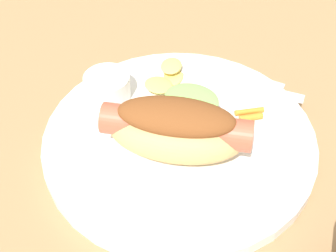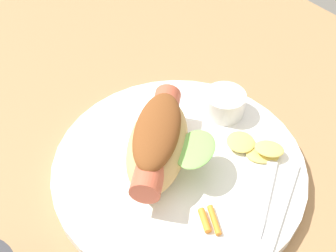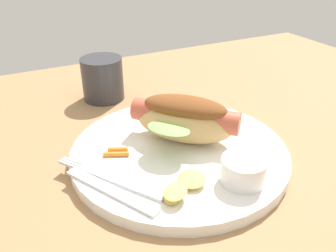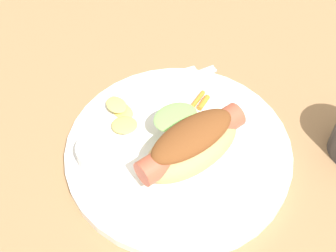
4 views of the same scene
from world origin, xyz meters
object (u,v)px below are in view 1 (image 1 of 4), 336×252
at_px(chips_pile, 167,76).
at_px(plate, 179,139).
at_px(sauce_ramekin, 110,86).
at_px(knife, 232,73).
at_px(carrot_garnish, 250,114).
at_px(fork, 238,84).
at_px(hot_dog, 176,128).

bearing_deg(chips_pile, plate, 63.35).
relative_size(sauce_ramekin, knife, 0.40).
height_order(knife, carrot_garnish, carrot_garnish).
relative_size(plate, fork, 2.22).
distance_m(knife, chips_pile, 0.08).
distance_m(fork, chips_pile, 0.09).
relative_size(chips_pile, carrot_garnish, 2.00).
height_order(plate, chips_pile, chips_pile).
bearing_deg(fork, hot_dog, -104.58).
distance_m(knife, carrot_garnish, 0.08).
bearing_deg(plate, sauce_ramekin, -73.31).
distance_m(plate, carrot_garnish, 0.09).
relative_size(knife, carrot_garnish, 3.72).
distance_m(sauce_ramekin, chips_pile, 0.07).
relative_size(sauce_ramekin, fork, 0.40).
bearing_deg(fork, sauce_ramekin, -151.69).
xyz_separation_m(hot_dog, carrot_garnish, (-0.10, 0.01, -0.03)).
bearing_deg(sauce_ramekin, carrot_garnish, 132.56).
bearing_deg(chips_pile, hot_dog, 59.62).
xyz_separation_m(plate, chips_pile, (-0.04, -0.08, 0.01)).
relative_size(plate, hot_dog, 2.04).
height_order(plate, sauce_ramekin, sauce_ramekin).
xyz_separation_m(plate, carrot_garnish, (-0.08, 0.02, 0.01)).
height_order(plate, carrot_garnish, carrot_garnish).
distance_m(plate, sauce_ramekin, 0.11).
relative_size(plate, sauce_ramekin, 5.59).
relative_size(plate, chips_pile, 4.16).
bearing_deg(plate, hot_dog, 45.00).
bearing_deg(carrot_garnish, chips_pile, -69.34).
bearing_deg(chips_pile, carrot_garnish, 110.66).
height_order(hot_dog, carrot_garnish, hot_dog).
bearing_deg(fork, carrot_garnish, -60.71).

